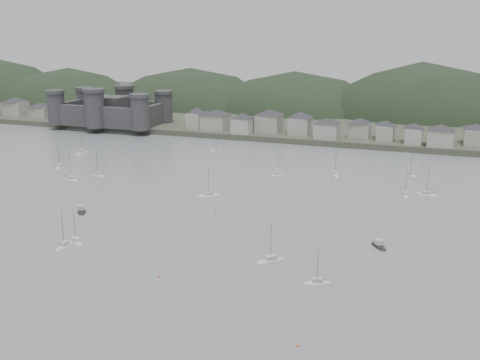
% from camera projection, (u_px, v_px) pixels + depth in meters
% --- Properties ---
extents(ground, '(900.00, 900.00, 0.00)m').
position_uv_depth(ground, '(128.00, 286.00, 126.21)').
color(ground, slate).
rests_on(ground, ground).
extents(far_shore_land, '(900.00, 250.00, 3.00)m').
position_uv_depth(far_shore_land, '(346.00, 110.00, 393.13)').
color(far_shore_land, '#383D2D').
rests_on(far_shore_land, ground).
extents(forested_ridge, '(851.55, 103.94, 102.57)m').
position_uv_depth(forested_ridge, '(345.00, 134.00, 371.69)').
color(forested_ridge, black).
rests_on(forested_ridge, ground).
extents(castle, '(66.00, 43.00, 20.00)m').
position_uv_depth(castle, '(111.00, 110.00, 326.00)').
color(castle, '#343437').
rests_on(castle, far_shore_land).
extents(waterfront_town, '(451.48, 28.46, 12.92)m').
position_uv_depth(waterfront_town, '(410.00, 130.00, 273.31)').
color(waterfront_town, '#9C9A8E').
rests_on(waterfront_town, far_shore_land).
extents(sailboat_lead, '(3.08, 7.80, 10.44)m').
position_uv_depth(sailboat_lead, '(64.00, 246.00, 149.03)').
color(sailboat_lead, beige).
rests_on(sailboat_lead, ground).
extents(moored_fleet, '(268.66, 169.72, 13.42)m').
position_uv_depth(moored_fleet, '(201.00, 199.00, 190.26)').
color(moored_fleet, beige).
rests_on(moored_fleet, ground).
extents(motor_launch_near, '(6.01, 7.06, 3.67)m').
position_uv_depth(motor_launch_near, '(379.00, 246.00, 148.97)').
color(motor_launch_near, black).
rests_on(motor_launch_near, ground).
extents(motor_launch_far, '(6.72, 7.75, 3.82)m').
position_uv_depth(motor_launch_far, '(82.00, 211.00, 177.63)').
color(motor_launch_far, black).
rests_on(motor_launch_far, ground).
extents(mooring_buoys, '(164.18, 131.51, 0.70)m').
position_uv_depth(mooring_buoys, '(225.00, 216.00, 172.79)').
color(mooring_buoys, '#C86642').
rests_on(mooring_buoys, ground).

